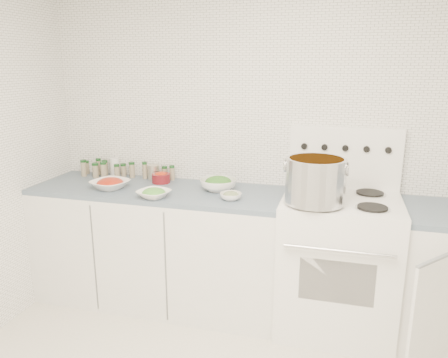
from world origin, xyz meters
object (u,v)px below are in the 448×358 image
(stock_pot, at_px, (315,179))
(bowl_snowpea, at_px, (154,193))
(stove, at_px, (338,260))
(bowl_tomato, at_px, (110,184))

(stock_pot, height_order, bowl_snowpea, stock_pot)
(stove, relative_size, bowl_tomato, 4.27)
(stove, height_order, bowl_snowpea, stove)
(stove, distance_m, stock_pot, 0.65)
(stove, xyz_separation_m, bowl_tomato, (-1.63, -0.10, 0.44))
(stock_pot, distance_m, bowl_snowpea, 1.08)
(bowl_snowpea, bearing_deg, stock_pot, 1.99)
(stock_pot, xyz_separation_m, bowl_snowpea, (-1.07, -0.04, -0.17))
(stove, bearing_deg, bowl_tomato, -176.63)
(stock_pot, relative_size, bowl_snowpea, 1.47)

